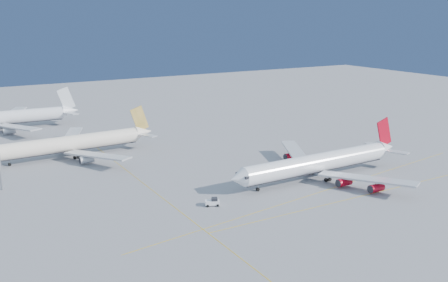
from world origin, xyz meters
TOP-DOWN VIEW (x-y plane):
  - ground at (0.00, 0.00)m, footprint 500.00×500.00m
  - taxiway_lines at (-14.71, 6.34)m, footprint 118.86×140.00m
  - airliner_virgin at (5.83, 3.05)m, footprint 60.47×54.42m
  - airliner_etihad at (-49.60, 61.16)m, footprint 56.43×52.12m
  - airliner_third at (-63.59, 116.14)m, footprint 59.19×54.53m
  - pushback_tug at (-31.37, -0.45)m, footprint 3.94×3.20m

SIDE VIEW (x-z plane):
  - ground at x=0.00m, z-range 0.00..0.00m
  - taxiway_lines at x=-14.71m, z-range 0.00..0.02m
  - pushback_tug at x=-31.37m, z-range -0.07..1.91m
  - airliner_etihad at x=-49.60m, z-range -2.88..11.85m
  - airliner_virgin at x=5.83m, z-range -2.97..11.97m
  - airliner_third at x=-63.59m, z-range -3.13..12.74m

